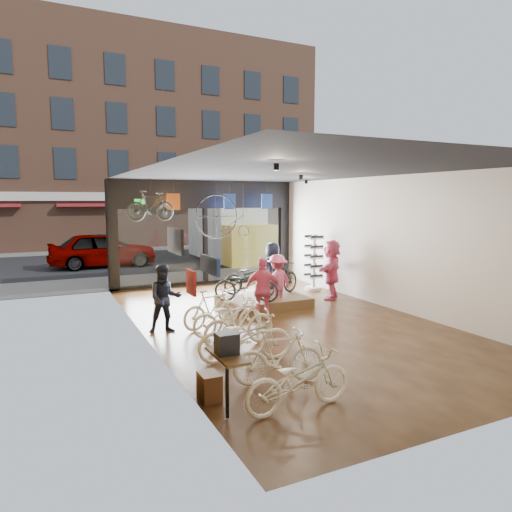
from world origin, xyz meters
TOP-DOWN VIEW (x-y plane):
  - ground_plane at (0.00, 0.00)m, footprint 7.00×12.00m
  - ceiling at (0.00, 0.00)m, footprint 7.00×12.00m
  - wall_left at (-3.52, 0.00)m, footprint 0.04×12.00m
  - wall_right at (3.52, 0.00)m, footprint 0.04×12.00m
  - wall_back at (0.00, -6.02)m, footprint 7.00×0.04m
  - storefront at (0.00, 6.00)m, footprint 7.00×0.26m
  - exit_sign at (-2.40, 5.88)m, footprint 0.35×0.06m
  - street_road at (0.00, 15.00)m, footprint 30.00×18.00m
  - sidewalk_near at (0.00, 7.20)m, footprint 30.00×2.40m
  - sidewalk_far at (0.00, 19.00)m, footprint 30.00×2.00m
  - opposite_building at (0.00, 21.50)m, footprint 26.00×5.00m
  - street_car at (-2.94, 12.00)m, footprint 4.79×1.93m
  - box_truck at (3.17, 11.00)m, footprint 2.41×7.22m
  - floor_bike_0 at (-2.19, -4.48)m, footprint 1.79×0.66m
  - floor_bike_1 at (-1.99, -3.49)m, footprint 1.66×0.77m
  - floor_bike_2 at (-2.07, -2.26)m, footprint 1.93×0.98m
  - floor_bike_3 at (-1.80, -1.35)m, footprint 1.72×0.62m
  - floor_bike_4 at (-1.73, -0.53)m, footprint 1.73×0.65m
  - floor_bike_5 at (-1.85, 0.21)m, footprint 1.66×0.78m
  - display_platform at (0.27, 1.68)m, footprint 2.40×1.80m
  - display_bike_left at (-0.46, 1.25)m, footprint 1.86×1.48m
  - display_bike_mid at (0.81, 1.65)m, footprint 1.74×1.12m
  - display_bike_right at (0.18, 2.36)m, footprint 1.95×0.90m
  - customer_1 at (-2.97, 0.33)m, footprint 0.84×0.68m
  - customer_2 at (-0.48, 0.17)m, footprint 1.05×0.86m
  - customer_3 at (0.59, 1.40)m, footprint 1.14×0.86m
  - customer_4 at (1.17, 2.82)m, footprint 1.02×0.89m
  - customer_5 at (2.70, 1.73)m, footprint 1.59×1.65m
  - sunglasses_rack at (2.95, 3.17)m, footprint 0.59×0.49m
  - wall_merch at (-3.38, -3.50)m, footprint 0.40×2.40m
  - penny_farthing at (0.24, 4.58)m, footprint 1.90×0.06m
  - hung_bike at (-2.38, 4.20)m, footprint 1.64×0.80m
  - jersey_left at (-1.39, 5.20)m, footprint 0.45×0.03m
  - jersey_mid at (0.67, 5.20)m, footprint 0.45×0.03m
  - jersey_right at (2.16, 5.20)m, footprint 0.45×0.03m

SIDE VIEW (x-z plane):
  - ground_plane at x=0.00m, z-range -0.04..0.00m
  - street_road at x=0.00m, z-range -0.02..0.00m
  - sidewalk_near at x=0.00m, z-range 0.00..0.12m
  - sidewalk_far at x=0.00m, z-range 0.00..0.12m
  - display_platform at x=0.27m, z-range 0.00..0.30m
  - floor_bike_4 at x=-1.73m, z-range 0.00..0.90m
  - floor_bike_0 at x=-2.19m, z-range 0.00..0.93m
  - floor_bike_5 at x=-1.85m, z-range 0.00..0.96m
  - floor_bike_1 at x=-1.99m, z-range 0.00..0.96m
  - floor_bike_2 at x=-2.07m, z-range 0.00..0.97m
  - floor_bike_3 at x=-1.80m, z-range 0.00..1.01m
  - display_bike_left at x=-0.46m, z-range 0.30..1.24m
  - customer_3 at x=0.59m, z-range 0.00..1.56m
  - display_bike_right at x=0.18m, z-range 0.30..1.29m
  - display_bike_mid at x=0.81m, z-range 0.30..1.32m
  - customer_1 at x=-2.97m, z-range 0.00..1.62m
  - street_car at x=-2.94m, z-range 0.00..1.63m
  - customer_2 at x=-0.48m, z-range 0.00..1.67m
  - customer_4 at x=1.17m, z-range 0.00..1.76m
  - customer_5 at x=2.70m, z-range 0.00..1.88m
  - sunglasses_rack at x=2.95m, z-range 0.00..1.93m
  - wall_merch at x=-3.38m, z-range 0.00..2.60m
  - box_truck at x=3.17m, z-range 0.00..2.85m
  - wall_left at x=-3.52m, z-range 0.00..3.80m
  - wall_right at x=3.52m, z-range 0.00..3.80m
  - wall_back at x=0.00m, z-range 0.00..3.80m
  - storefront at x=0.00m, z-range 0.00..3.80m
  - penny_farthing at x=0.24m, z-range 1.74..3.26m
  - hung_bike at x=-2.38m, z-range 2.45..3.40m
  - exit_sign at x=-2.40m, z-range 2.96..3.14m
  - jersey_left at x=-1.39m, z-range 2.77..3.32m
  - jersey_mid at x=0.67m, z-range 2.77..3.32m
  - jersey_right at x=2.16m, z-range 2.77..3.32m
  - ceiling at x=0.00m, z-range 3.80..3.84m
  - opposite_building at x=0.00m, z-range 0.00..14.00m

